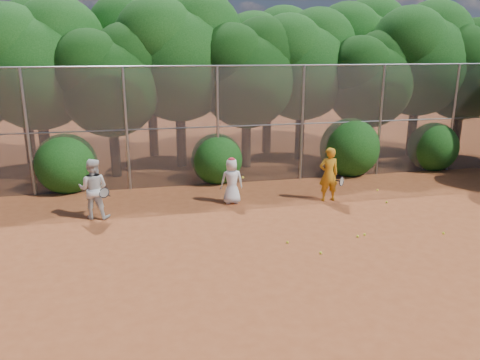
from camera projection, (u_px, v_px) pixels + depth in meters
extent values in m
plane|color=brown|center=(305.00, 251.00, 10.88)|extent=(80.00, 80.00, 0.00)
cylinder|color=gray|center=(28.00, 133.00, 14.53)|extent=(0.09, 0.09, 4.00)
cylinder|color=gray|center=(127.00, 130.00, 15.15)|extent=(0.09, 0.09, 4.00)
cylinder|color=gray|center=(218.00, 127.00, 15.76)|extent=(0.09, 0.09, 4.00)
cylinder|color=gray|center=(302.00, 124.00, 16.38)|extent=(0.09, 0.09, 4.00)
cylinder|color=gray|center=(380.00, 121.00, 17.00)|extent=(0.09, 0.09, 4.00)
cylinder|color=gray|center=(453.00, 118.00, 17.62)|extent=(0.09, 0.09, 4.00)
cylinder|color=gray|center=(247.00, 66.00, 15.42)|extent=(20.00, 0.05, 0.05)
cylinder|color=gray|center=(247.00, 126.00, 15.97)|extent=(20.00, 0.04, 0.04)
cube|color=slate|center=(247.00, 126.00, 15.97)|extent=(20.00, 0.02, 4.00)
cylinder|color=black|center=(45.00, 142.00, 17.08)|extent=(0.38, 0.38, 2.52)
sphere|color=#114110|center=(37.00, 72.00, 16.40)|extent=(4.03, 4.03, 4.03)
sphere|color=#114110|center=(60.00, 43.00, 16.67)|extent=(3.23, 3.23, 3.23)
sphere|color=#114110|center=(10.00, 49.00, 15.75)|extent=(3.02, 3.02, 3.02)
cylinder|color=black|center=(115.00, 147.00, 16.98)|extent=(0.36, 0.36, 2.17)
sphere|color=black|center=(110.00, 88.00, 16.40)|extent=(3.47, 3.47, 3.47)
sphere|color=black|center=(129.00, 62.00, 16.64)|extent=(2.78, 2.78, 2.78)
sphere|color=black|center=(90.00, 68.00, 15.84)|extent=(2.60, 2.60, 2.60)
cylinder|color=black|center=(181.00, 133.00, 18.37)|extent=(0.39, 0.39, 2.66)
sphere|color=#114110|center=(179.00, 65.00, 17.66)|extent=(4.26, 4.26, 4.26)
sphere|color=#114110|center=(199.00, 36.00, 17.94)|extent=(3.40, 3.40, 3.40)
sphere|color=#114110|center=(158.00, 41.00, 16.97)|extent=(3.19, 3.19, 3.19)
cylinder|color=black|center=(246.00, 138.00, 18.38)|extent=(0.37, 0.37, 2.27)
sphere|color=black|center=(246.00, 80.00, 17.77)|extent=(3.64, 3.64, 3.64)
sphere|color=black|center=(263.00, 55.00, 18.01)|extent=(2.91, 2.91, 2.91)
sphere|color=black|center=(231.00, 61.00, 17.18)|extent=(2.73, 2.73, 2.73)
cylinder|color=black|center=(300.00, 130.00, 19.62)|extent=(0.38, 0.38, 2.45)
sphere|color=#114110|center=(302.00, 72.00, 18.96)|extent=(3.92, 3.92, 3.92)
sphere|color=#114110|center=(318.00, 47.00, 19.23)|extent=(3.14, 3.14, 3.14)
sphere|color=#114110|center=(289.00, 52.00, 18.33)|extent=(2.94, 2.94, 2.94)
cylinder|color=black|center=(365.00, 136.00, 19.24)|extent=(0.36, 0.36, 2.10)
sphere|color=black|center=(369.00, 86.00, 18.68)|extent=(3.36, 3.36, 3.36)
sphere|color=black|center=(382.00, 64.00, 18.91)|extent=(2.69, 2.69, 2.69)
sphere|color=black|center=(360.00, 69.00, 18.14)|extent=(2.52, 2.52, 2.52)
cylinder|color=black|center=(412.00, 126.00, 20.26)|extent=(0.39, 0.39, 2.59)
sphere|color=#114110|center=(419.00, 66.00, 19.56)|extent=(4.14, 4.14, 4.14)
sphere|color=#114110|center=(433.00, 40.00, 19.84)|extent=(3.32, 3.32, 3.32)
sphere|color=#114110|center=(409.00, 45.00, 18.89)|extent=(3.11, 3.11, 3.11)
cylinder|color=black|center=(457.00, 129.00, 20.42)|extent=(0.37, 0.37, 2.31)
sphere|color=black|center=(464.00, 76.00, 19.81)|extent=(3.70, 3.70, 3.70)
sphere|color=black|center=(476.00, 53.00, 20.05)|extent=(2.96, 2.96, 2.96)
sphere|color=black|center=(457.00, 58.00, 19.21)|extent=(2.77, 2.77, 2.77)
cylinder|color=black|center=(29.00, 131.00, 19.02)|extent=(0.39, 0.39, 2.62)
sphere|color=#114110|center=(20.00, 66.00, 18.32)|extent=(4.20, 4.20, 4.20)
sphere|color=#114110|center=(42.00, 38.00, 18.60)|extent=(3.36, 3.36, 3.36)
cylinder|color=black|center=(153.00, 124.00, 20.21)|extent=(0.40, 0.40, 2.80)
sphere|color=#114110|center=(149.00, 58.00, 19.46)|extent=(4.48, 4.48, 4.48)
sphere|color=#114110|center=(169.00, 31.00, 19.76)|extent=(3.58, 3.58, 3.58)
sphere|color=#114110|center=(129.00, 35.00, 18.74)|extent=(3.36, 3.36, 3.36)
cylinder|color=black|center=(267.00, 124.00, 20.91)|extent=(0.38, 0.38, 2.52)
sphere|color=#114110|center=(268.00, 68.00, 20.23)|extent=(4.03, 4.03, 4.03)
sphere|color=#114110|center=(283.00, 44.00, 20.50)|extent=(3.23, 3.23, 3.23)
sphere|color=#114110|center=(254.00, 48.00, 19.58)|extent=(3.02, 3.02, 3.02)
cylinder|color=black|center=(354.00, 117.00, 22.37)|extent=(0.40, 0.40, 2.73)
sphere|color=#114110|center=(358.00, 59.00, 21.64)|extent=(4.37, 4.37, 4.37)
sphere|color=#114110|center=(372.00, 35.00, 21.93)|extent=(3.49, 3.49, 3.49)
sphere|color=#114110|center=(347.00, 40.00, 20.93)|extent=(3.28, 3.28, 3.28)
sphere|color=#114110|center=(66.00, 161.00, 15.29)|extent=(2.00, 2.00, 2.00)
sphere|color=#114110|center=(217.00, 157.00, 16.35)|extent=(1.80, 1.80, 1.80)
sphere|color=#114110|center=(350.00, 145.00, 17.32)|extent=(2.20, 2.20, 2.20)
sphere|color=#114110|center=(433.00, 145.00, 18.09)|extent=(1.90, 1.90, 1.90)
imported|color=#C78217|center=(329.00, 174.00, 14.29)|extent=(0.62, 0.42, 1.68)
torus|color=black|center=(342.00, 181.00, 14.23)|extent=(0.25, 0.22, 0.30)
cylinder|color=black|center=(335.00, 180.00, 14.35)|extent=(0.21, 0.23, 0.04)
imported|color=white|center=(232.00, 181.00, 14.08)|extent=(0.69, 0.45, 1.40)
ellipsoid|color=#B1192A|center=(232.00, 160.00, 13.90)|extent=(0.22, 0.22, 0.13)
sphere|color=yellow|center=(243.00, 177.00, 13.91)|extent=(0.07, 0.07, 0.07)
imported|color=silver|center=(93.00, 189.00, 12.82)|extent=(0.94, 0.80, 1.69)
torus|color=black|center=(104.00, 193.00, 12.61)|extent=(0.35, 0.29, 0.27)
cylinder|color=black|center=(108.00, 195.00, 12.82)|extent=(0.14, 0.24, 0.18)
sphere|color=yellow|center=(358.00, 236.00, 11.67)|extent=(0.07, 0.07, 0.07)
sphere|color=yellow|center=(387.00, 202.00, 14.25)|extent=(0.07, 0.07, 0.07)
sphere|color=yellow|center=(321.00, 253.00, 10.73)|extent=(0.07, 0.07, 0.07)
sphere|color=yellow|center=(443.00, 233.00, 11.86)|extent=(0.07, 0.07, 0.07)
sphere|color=yellow|center=(287.00, 242.00, 11.31)|extent=(0.07, 0.07, 0.07)
sphere|color=yellow|center=(377.00, 190.00, 15.45)|extent=(0.07, 0.07, 0.07)
sphere|color=yellow|center=(365.00, 235.00, 11.78)|extent=(0.07, 0.07, 0.07)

